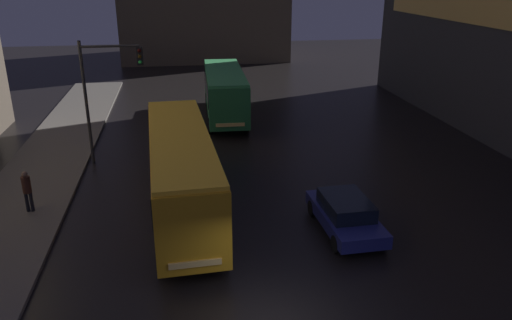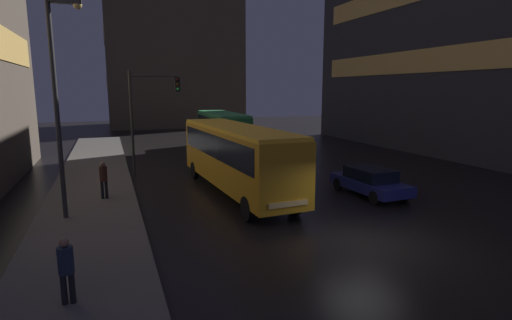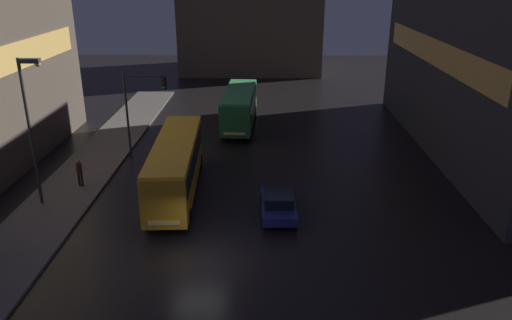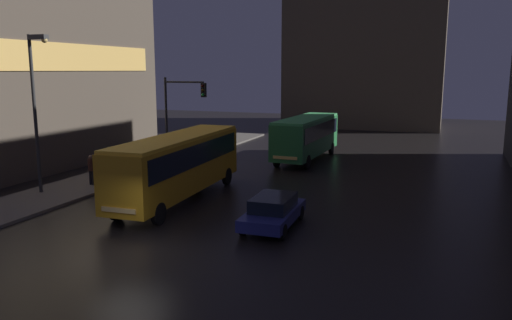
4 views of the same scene
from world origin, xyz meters
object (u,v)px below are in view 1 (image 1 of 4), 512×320
at_px(bus_near, 181,165).
at_px(pedestrian_mid, 27,188).
at_px(traffic_light_main, 105,82).
at_px(bus_far, 225,89).
at_px(car_taxi, 345,214).

distance_m(bus_near, pedestrian_mid, 6.31).
xyz_separation_m(bus_near, traffic_light_main, (-3.50, 6.43, 2.13)).
relative_size(bus_near, bus_far, 1.17).
bearing_deg(pedestrian_mid, bus_far, -159.36).
bearing_deg(pedestrian_mid, traffic_light_main, -149.13).
height_order(car_taxi, traffic_light_main, traffic_light_main).
distance_m(bus_near, bus_far, 14.12).
relative_size(bus_near, traffic_light_main, 1.79).
bearing_deg(bus_near, car_taxi, 154.23).
distance_m(car_taxi, pedestrian_mid, 12.73).
relative_size(pedestrian_mid, traffic_light_main, 0.28).
relative_size(car_taxi, pedestrian_mid, 2.50).
distance_m(bus_far, car_taxi, 16.66).
height_order(bus_far, traffic_light_main, traffic_light_main).
distance_m(bus_near, traffic_light_main, 7.62).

